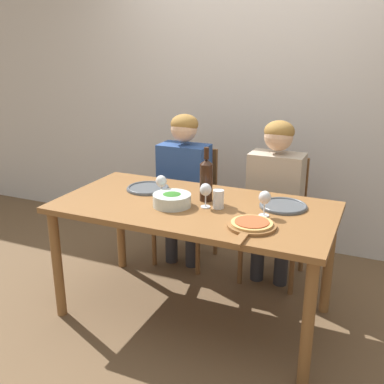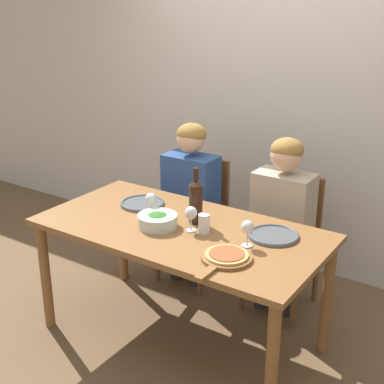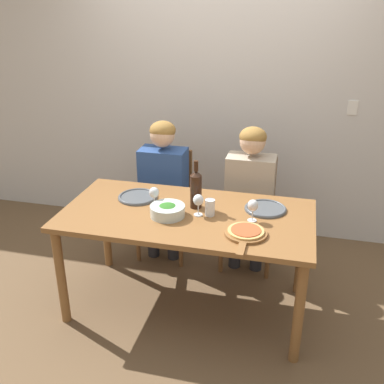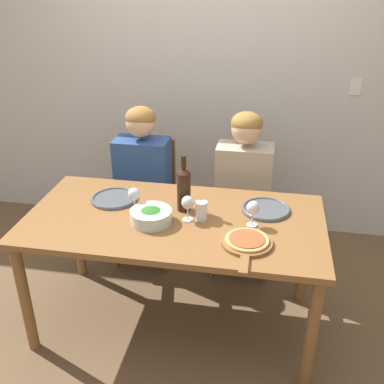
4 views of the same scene
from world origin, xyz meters
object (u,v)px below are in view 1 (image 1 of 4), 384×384
(person_woman, at_px, (183,177))
(wine_glass_left, at_px, (161,182))
(chair_right, at_px, (277,215))
(wine_glass_right, at_px, (265,199))
(person_man, at_px, (275,189))
(dinner_plate_left, at_px, (148,188))
(pizza_on_board, at_px, (251,225))
(dinner_plate_right, at_px, (283,206))
(water_tumbler, at_px, (218,199))
(wine_glass_centre, at_px, (206,191))
(wine_bottle, at_px, (206,179))
(chair_left, at_px, (189,202))
(broccoli_bowl, at_px, (172,200))

(person_woman, relative_size, wine_glass_left, 7.98)
(chair_right, xyz_separation_m, wine_glass_right, (0.09, -0.77, 0.39))
(person_woman, bearing_deg, person_man, 0.00)
(chair_right, xyz_separation_m, person_man, (-0.00, -0.11, 0.24))
(dinner_plate_left, bearing_deg, person_man, 33.22)
(person_woman, bearing_deg, chair_right, 8.88)
(chair_right, bearing_deg, pizza_on_board, -85.33)
(person_woman, relative_size, pizza_on_board, 2.97)
(dinner_plate_right, distance_m, wine_glass_left, 0.77)
(chair_right, bearing_deg, water_tumbler, -104.20)
(person_man, relative_size, wine_glass_centre, 7.98)
(pizza_on_board, bearing_deg, dinner_plate_left, 156.59)
(chair_right, bearing_deg, dinner_plate_left, -141.21)
(dinner_plate_right, bearing_deg, wine_glass_left, -168.97)
(dinner_plate_right, height_order, wine_glass_left, wine_glass_left)
(wine_bottle, bearing_deg, wine_glass_left, -165.42)
(person_man, xyz_separation_m, wine_bottle, (-0.31, -0.54, 0.18))
(person_woman, xyz_separation_m, wine_glass_left, (0.13, -0.61, 0.15))
(person_woman, xyz_separation_m, wine_glass_centre, (0.45, -0.66, 0.15))
(chair_left, relative_size, water_tumbler, 8.00)
(dinner_plate_left, xyz_separation_m, pizza_on_board, (0.83, -0.36, 0.01))
(wine_glass_left, distance_m, water_tumbler, 0.40)
(wine_glass_right, relative_size, water_tumbler, 1.33)
(dinner_plate_right, relative_size, wine_glass_centre, 1.90)
(wine_bottle, xyz_separation_m, dinner_plate_left, (-0.44, 0.05, -0.13))
(broccoli_bowl, distance_m, dinner_plate_right, 0.68)
(person_man, bearing_deg, dinner_plate_left, -146.78)
(wine_glass_centre, bearing_deg, chair_right, 70.97)
(chair_left, bearing_deg, chair_right, 0.00)
(chair_right, relative_size, person_woman, 0.75)
(wine_glass_right, bearing_deg, chair_right, 97.03)
(wine_bottle, bearing_deg, wine_glass_centre, -69.22)
(dinner_plate_left, relative_size, pizza_on_board, 0.71)
(person_woman, distance_m, broccoli_bowl, 0.77)
(pizza_on_board, distance_m, wine_glass_centre, 0.41)
(water_tumbler, bearing_deg, person_woman, 129.61)
(dinner_plate_left, bearing_deg, wine_glass_right, -10.71)
(dinner_plate_left, distance_m, water_tumbler, 0.59)
(person_man, bearing_deg, dinner_plate_right, -70.67)
(chair_left, relative_size, dinner_plate_left, 3.16)
(person_man, distance_m, broccoli_bowl, 0.86)
(wine_bottle, distance_m, dinner_plate_left, 0.47)
(wine_glass_left, bearing_deg, person_man, 46.24)
(person_man, height_order, dinner_plate_left, person_man)
(chair_right, distance_m, dinner_plate_left, 1.01)
(person_woman, bearing_deg, wine_glass_right, -38.80)
(person_man, bearing_deg, wine_glass_right, -81.77)
(broccoli_bowl, xyz_separation_m, pizza_on_board, (0.54, -0.14, -0.02))
(broccoli_bowl, xyz_separation_m, wine_glass_right, (0.56, 0.06, 0.07))
(broccoli_bowl, bearing_deg, person_man, 57.20)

